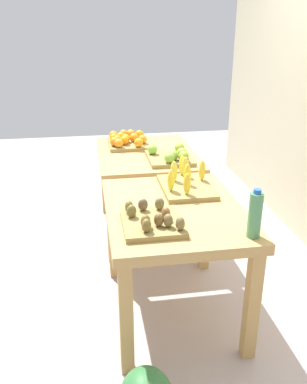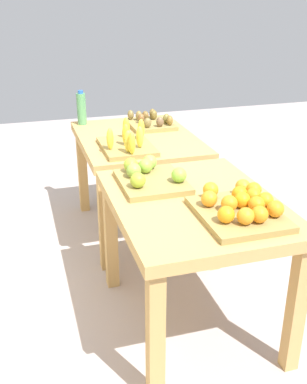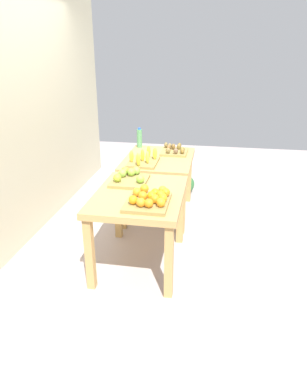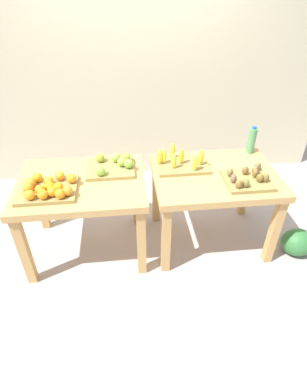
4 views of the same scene
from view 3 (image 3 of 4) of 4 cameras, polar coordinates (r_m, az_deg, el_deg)
The scene contains 10 objects.
ground_plane at distance 4.01m, azimuth -0.49°, elevation -6.88°, with size 8.00×8.00×0.00m, color #AA9C9A.
back_wall at distance 4.00m, azimuth -20.62°, elevation 14.40°, with size 4.40×0.12×3.00m, color beige.
display_table_left at distance 3.24m, azimuth -2.30°, elevation -1.87°, with size 1.04×0.80×0.74m.
display_table_right at distance 4.26m, azimuth 0.84°, elevation 4.25°, with size 1.04×0.80×0.74m.
orange_bin at distance 2.95m, azimuth -0.61°, elevation -1.12°, with size 0.44×0.37×0.11m.
apple_bin at distance 3.45m, azimuth -3.96°, elevation 2.32°, with size 0.41×0.35×0.11m.
banana_crate at distance 3.99m, azimuth -1.67°, elevation 5.22°, with size 0.44×0.32×0.17m.
kiwi_bin at distance 4.41m, azimuth 3.42°, elevation 6.75°, with size 0.36×0.32×0.10m.
water_bottle at distance 4.65m, azimuth -2.30°, elevation 8.75°, with size 0.07×0.07×0.26m.
watermelon_pile at distance 5.25m, azimuth 5.02°, elevation 1.80°, with size 0.64×0.39×0.25m.
Camera 3 is at (-3.44, -0.63, 1.97)m, focal length 32.75 mm.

